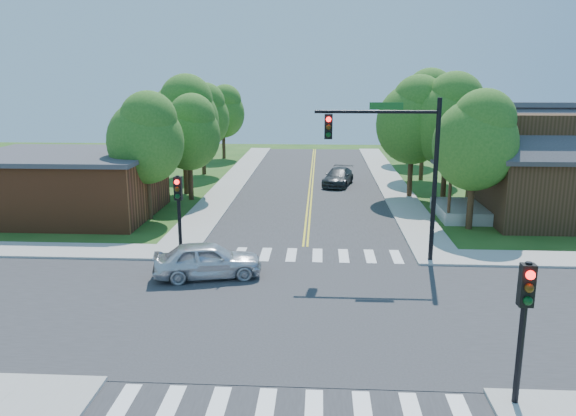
# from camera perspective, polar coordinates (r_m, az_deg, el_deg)

# --- Properties ---
(ground) EXTENTS (100.00, 100.00, 0.00)m
(ground) POSITION_cam_1_polar(r_m,az_deg,el_deg) (20.11, 1.14, -10.37)
(ground) COLOR #234E18
(ground) RESTS_ON ground
(road_ns) EXTENTS (10.00, 90.00, 0.04)m
(road_ns) POSITION_cam_1_polar(r_m,az_deg,el_deg) (20.10, 1.14, -10.32)
(road_ns) COLOR #2D2D30
(road_ns) RESTS_ON ground
(road_ew) EXTENTS (90.00, 10.00, 0.04)m
(road_ew) POSITION_cam_1_polar(r_m,az_deg,el_deg) (20.10, 1.14, -10.31)
(road_ew) COLOR #2D2D30
(road_ew) RESTS_ON ground
(intersection_patch) EXTENTS (10.20, 10.20, 0.06)m
(intersection_patch) POSITION_cam_1_polar(r_m,az_deg,el_deg) (20.11, 1.14, -10.37)
(intersection_patch) COLOR #2D2D30
(intersection_patch) RESTS_ON ground
(sidewalk_ne) EXTENTS (40.00, 40.00, 0.14)m
(sidewalk_ne) POSITION_cam_1_polar(r_m,az_deg,el_deg) (38.27, 26.55, -0.24)
(sidewalk_ne) COLOR #9E9B93
(sidewalk_ne) RESTS_ON ground
(sidewalk_nw) EXTENTS (40.00, 40.00, 0.14)m
(sidewalk_nw) POSITION_cam_1_polar(r_m,az_deg,el_deg) (38.83, -21.89, 0.39)
(sidewalk_nw) COLOR #9E9B93
(sidewalk_nw) RESTS_ON ground
(crosswalk_north) EXTENTS (8.85, 2.00, 0.01)m
(crosswalk_north) POSITION_cam_1_polar(r_m,az_deg,el_deg) (25.89, 1.68, -4.79)
(crosswalk_north) COLOR white
(crosswalk_north) RESTS_ON ground
(crosswalk_south) EXTENTS (8.85, 2.00, 0.01)m
(crosswalk_south) POSITION_cam_1_polar(r_m,az_deg,el_deg) (14.62, 0.14, -19.96)
(crosswalk_south) COLOR white
(crosswalk_south) RESTS_ON ground
(centerline) EXTENTS (0.30, 90.00, 0.01)m
(centerline) POSITION_cam_1_polar(r_m,az_deg,el_deg) (20.09, 1.14, -10.25)
(centerline) COLOR yellow
(centerline) RESTS_ON ground
(signal_mast_ne) EXTENTS (5.30, 0.42, 7.20)m
(signal_mast_ne) POSITION_cam_1_polar(r_m,az_deg,el_deg) (24.43, 10.96, 5.46)
(signal_mast_ne) COLOR black
(signal_mast_ne) RESTS_ON ground
(signal_pole_se) EXTENTS (0.34, 0.42, 3.80)m
(signal_pole_se) POSITION_cam_1_polar(r_m,az_deg,el_deg) (14.73, 22.91, -9.32)
(signal_pole_se) COLOR black
(signal_pole_se) RESTS_ON ground
(signal_pole_nw) EXTENTS (0.34, 0.42, 3.80)m
(signal_pole_nw) POSITION_cam_1_polar(r_m,az_deg,el_deg) (25.38, -11.07, 0.71)
(signal_pole_nw) COLOR black
(signal_pole_nw) RESTS_ON ground
(house_ne) EXTENTS (13.05, 8.80, 7.11)m
(house_ne) POSITION_cam_1_polar(r_m,az_deg,el_deg) (36.01, 27.00, 4.24)
(house_ne) COLOR #312211
(house_ne) RESTS_ON ground
(building_nw) EXTENTS (10.40, 8.40, 3.73)m
(building_nw) POSITION_cam_1_polar(r_m,az_deg,el_deg) (35.48, -21.53, 2.28)
(building_nw) COLOR brown
(building_nw) RESTS_ON ground
(tree_e_a) EXTENTS (4.41, 4.19, 7.49)m
(tree_e_a) POSITION_cam_1_polar(r_m,az_deg,el_deg) (31.10, 18.67, 6.73)
(tree_e_a) COLOR #382314
(tree_e_a) RESTS_ON ground
(tree_e_b) EXTENTS (4.95, 4.70, 8.42)m
(tree_e_b) POSITION_cam_1_polar(r_m,az_deg,el_deg) (37.79, 16.08, 8.86)
(tree_e_b) COLOR #382314
(tree_e_b) RESTS_ON ground
(tree_e_c) EXTENTS (5.14, 4.88, 8.74)m
(tree_e_c) POSITION_cam_1_polar(r_m,az_deg,el_deg) (45.54, 13.82, 9.91)
(tree_e_c) COLOR #382314
(tree_e_c) RESTS_ON ground
(tree_e_d) EXTENTS (4.74, 4.50, 8.06)m
(tree_e_d) POSITION_cam_1_polar(r_m,az_deg,el_deg) (54.05, 12.40, 9.97)
(tree_e_d) COLOR #382314
(tree_e_d) RESTS_ON ground
(tree_w_a) EXTENTS (4.31, 4.09, 7.33)m
(tree_w_a) POSITION_cam_1_polar(r_m,az_deg,el_deg) (32.63, -14.19, 7.10)
(tree_w_a) COLOR #382314
(tree_w_a) RESTS_ON ground
(tree_w_b) EXTENTS (4.87, 4.62, 8.27)m
(tree_w_b) POSITION_cam_1_polar(r_m,az_deg,el_deg) (39.44, -10.49, 9.17)
(tree_w_b) COLOR #382314
(tree_w_b) RESTS_ON ground
(tree_w_c) EXTENTS (4.48, 4.26, 7.62)m
(tree_w_c) POSITION_cam_1_polar(r_m,az_deg,el_deg) (47.42, -8.63, 9.36)
(tree_w_c) COLOR #382314
(tree_w_c) RESTS_ON ground
(tree_w_d) EXTENTS (4.32, 4.10, 7.34)m
(tree_w_d) POSITION_cam_1_polar(r_m,az_deg,el_deg) (56.67, -6.56, 9.84)
(tree_w_d) COLOR #382314
(tree_w_d) RESTS_ON ground
(tree_house) EXTENTS (4.83, 4.59, 8.22)m
(tree_house) POSITION_cam_1_polar(r_m,az_deg,el_deg) (38.28, 12.71, 8.90)
(tree_house) COLOR #382314
(tree_house) RESTS_ON ground
(tree_bldg) EXTENTS (4.14, 3.93, 7.04)m
(tree_bldg) POSITION_cam_1_polar(r_m,az_deg,el_deg) (37.50, -9.96, 7.75)
(tree_bldg) COLOR #382314
(tree_bldg) RESTS_ON ground
(car_silver) EXTENTS (3.66, 5.14, 1.49)m
(car_silver) POSITION_cam_1_polar(r_m,az_deg,el_deg) (23.14, -8.16, -5.31)
(car_silver) COLOR silver
(car_silver) RESTS_ON ground
(car_dgrey) EXTENTS (3.74, 5.22, 1.29)m
(car_dgrey) POSITION_cam_1_polar(r_m,az_deg,el_deg) (42.48, 5.12, 3.11)
(car_dgrey) COLOR #303436
(car_dgrey) RESTS_ON ground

